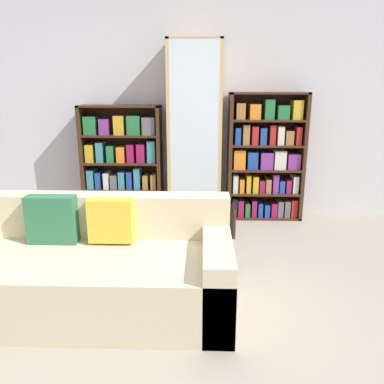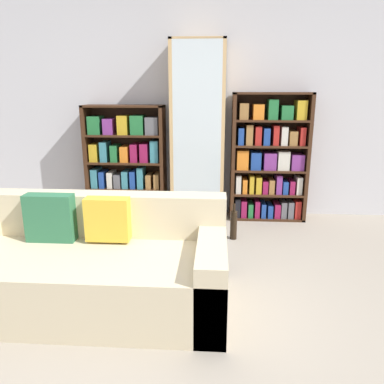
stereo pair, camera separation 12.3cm
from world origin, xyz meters
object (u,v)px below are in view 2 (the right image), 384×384
at_px(bookshelf_left, 126,164).
at_px(wine_bottle, 234,225).
at_px(couch, 91,268).
at_px(display_cabinet, 198,133).
at_px(bookshelf_right, 269,160).

xyz_separation_m(bookshelf_left, wine_bottle, (1.29, -0.72, -0.49)).
bearing_deg(couch, display_cabinet, 71.44).
distance_m(bookshelf_left, wine_bottle, 1.56).
xyz_separation_m(bookshelf_left, display_cabinet, (0.87, -0.02, 0.38)).
bearing_deg(wine_bottle, display_cabinet, 120.53).
distance_m(bookshelf_left, display_cabinet, 0.95).
xyz_separation_m(couch, bookshelf_right, (1.52, 2.01, 0.44)).
height_order(bookshelf_left, display_cabinet, display_cabinet).
relative_size(bookshelf_right, wine_bottle, 3.85).
bearing_deg(couch, bookshelf_right, 52.95).
height_order(display_cabinet, wine_bottle, display_cabinet).
height_order(couch, bookshelf_right, bookshelf_right).
relative_size(bookshelf_left, wine_bottle, 3.48).
xyz_separation_m(couch, bookshelf_left, (-0.20, 2.01, 0.37)).
xyz_separation_m(display_cabinet, bookshelf_right, (0.85, 0.02, -0.31)).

